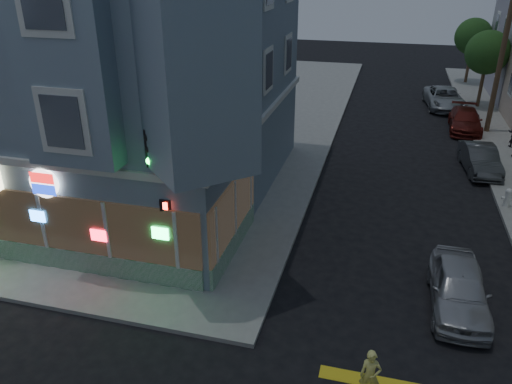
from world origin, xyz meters
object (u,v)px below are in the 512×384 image
at_px(utility_pole, 502,54).
at_px(traffic_signal, 157,182).
at_px(street_tree_far, 473,37).
at_px(parked_car_d, 444,98).
at_px(parked_car_c, 465,120).
at_px(street_tree_near, 488,53).
at_px(parked_car_b, 480,159).
at_px(running_child, 370,375).
at_px(fire_hydrant, 508,197).
at_px(parked_car_a, 459,288).

xyz_separation_m(utility_pole, traffic_signal, (-12.57, -19.92, -1.02)).
distance_m(street_tree_far, parked_car_d, 9.51).
xyz_separation_m(street_tree_far, parked_car_c, (-1.50, -13.83, -3.27)).
distance_m(street_tree_near, parked_car_b, 13.21).
distance_m(street_tree_near, running_child, 29.67).
height_order(running_child, fire_hydrant, running_child).
distance_m(street_tree_near, traffic_signal, 28.89).
relative_size(parked_car_b, traffic_signal, 0.76).
bearing_deg(running_child, fire_hydrant, 63.50).
height_order(utility_pole, fire_hydrant, utility_pole).
xyz_separation_m(street_tree_far, parked_car_b, (-1.50, -20.71, -3.26)).
bearing_deg(utility_pole, street_tree_far, 89.18).
bearing_deg(parked_car_a, traffic_signal, -172.01).
relative_size(street_tree_far, parked_car_c, 1.16).
xyz_separation_m(utility_pole, street_tree_near, (0.20, 6.00, -0.86)).
bearing_deg(utility_pole, traffic_signal, -122.26).
relative_size(utility_pole, street_tree_near, 1.70).
relative_size(street_tree_near, traffic_signal, 0.99).
bearing_deg(parked_car_a, parked_car_d, 86.76).
relative_size(street_tree_far, parked_car_a, 1.28).
height_order(parked_car_d, traffic_signal, traffic_signal).
bearing_deg(fire_hydrant, street_tree_far, 87.93).
relative_size(parked_car_b, parked_car_c, 0.89).
distance_m(street_tree_far, running_child, 37.50).
distance_m(parked_car_a, parked_car_b, 12.04).
bearing_deg(street_tree_far, street_tree_near, -90.00).
distance_m(parked_car_b, traffic_signal, 17.64).
bearing_deg(parked_car_d, street_tree_near, 8.68).
relative_size(street_tree_far, fire_hydrant, 6.42).
relative_size(traffic_signal, fire_hydrant, 6.50).
bearing_deg(fire_hydrant, parked_car_b, 98.09).
distance_m(street_tree_far, parked_car_a, 32.93).
height_order(parked_car_b, fire_hydrant, parked_car_b).
xyz_separation_m(parked_car_d, traffic_signal, (-10.37, -25.29, 3.05)).
distance_m(street_tree_near, parked_car_d, 4.06).
distance_m(running_child, parked_car_d, 28.47).
distance_m(utility_pole, traffic_signal, 23.58).
distance_m(parked_car_d, fire_hydrant, 16.38).
height_order(utility_pole, running_child, utility_pole).
xyz_separation_m(street_tree_near, parked_car_d, (-2.40, -0.63, -3.21)).
relative_size(utility_pole, running_child, 6.44).
distance_m(parked_car_c, traffic_signal, 23.25).
xyz_separation_m(street_tree_near, running_child, (-6.03, -28.87, -3.24)).
xyz_separation_m(street_tree_near, street_tree_far, (0.00, 8.00, 0.00)).
bearing_deg(parked_car_b, street_tree_near, 77.50).
bearing_deg(street_tree_near, utility_pole, -91.91).
xyz_separation_m(running_child, traffic_signal, (-6.74, 2.95, 3.08)).
bearing_deg(parked_car_c, utility_pole, -5.21).
relative_size(parked_car_a, fire_hydrant, 5.00).
distance_m(street_tree_near, parked_car_c, 6.85).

